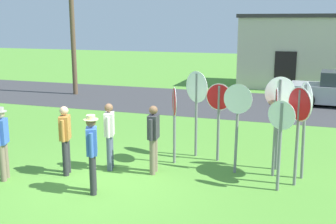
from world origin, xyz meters
The scene contains 18 objects.
ground_plane centered at (0.00, 0.00, 0.00)m, with size 80.00×80.00×0.00m, color #518E33.
street_asphalt centered at (0.00, 10.48, 0.00)m, with size 60.00×6.40×0.01m, color #38383A.
building_background centered at (3.25, 16.84, 2.02)m, with size 5.33×4.20×4.03m.
utility_pole centered at (-6.80, 10.48, 3.69)m, with size 1.80×0.24×7.02m.
stop_sign_leaning_right centered at (2.22, 2.53, 1.42)m, with size 0.70×0.13×2.09m.
stop_sign_nearest centered at (4.37, 1.88, 1.59)m, with size 0.32×0.77×2.31m.
stop_sign_rear_left centered at (2.82, 1.81, 1.49)m, with size 0.71×0.18×2.20m.
stop_sign_leaning_left centered at (3.72, 1.84, 1.48)m, with size 0.12×0.89×2.16m.
stop_sign_low_front centered at (4.24, 1.39, 1.56)m, with size 0.50×0.60×2.27m.
stop_sign_tallest centered at (1.56, 2.74, 1.63)m, with size 0.71×0.48×2.36m.
stop_sign_rear_right centered at (1.18, 1.98, 1.37)m, with size 0.32×0.69×2.02m.
stop_sign_center_cluster centered at (3.89, 0.95, 1.35)m, with size 0.58×0.27×2.02m.
stop_sign_far_back centered at (3.76, 2.33, 1.61)m, with size 0.71×0.31×2.35m.
person_near_signs centered at (-0.21, 1.02, 0.95)m, with size 0.32×0.55×1.69m.
person_in_blue centered at (-1.06, 0.37, 0.95)m, with size 0.33×0.54×1.69m.
person_with_sunhat centered at (0.92, 1.11, 0.95)m, with size 0.25×0.57×1.69m.
person_holding_notes centered at (0.10, -0.44, 0.98)m, with size 0.36×0.52×1.74m.
person_in_dark_shirt centered at (-2.27, -0.40, 0.98)m, with size 0.34×0.54×1.74m.
Camera 1 is at (4.34, -8.05, 3.67)m, focal length 44.78 mm.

